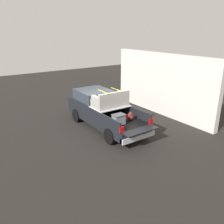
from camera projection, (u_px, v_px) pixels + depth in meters
The scene contains 3 objects.
ground_plane at pixel (106, 128), 13.17m from camera, with size 40.00×40.00×0.00m, color black.
pickup_truck at pixel (102, 109), 13.14m from camera, with size 6.05×2.06×2.23m.
building_facade at pixel (161, 84), 14.93m from camera, with size 8.15×0.36×3.85m, color silver.
Camera 1 is at (-10.19, 6.62, 5.18)m, focal length 37.71 mm.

